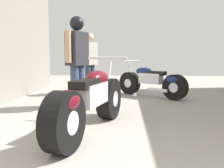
{
  "coord_description": "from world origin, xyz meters",
  "views": [
    {
      "loc": [
        -0.34,
        -0.45,
        1.03
      ],
      "look_at": [
        -0.6,
        3.96,
        0.52
      ],
      "focal_mm": 38.8,
      "sensor_mm": 36.0,
      "label": 1
    }
  ],
  "objects_px": {
    "motorcycle_black_naked": "(152,82)",
    "mechanic_with_helmet": "(77,54)",
    "mechanic_in_blue": "(90,60)",
    "motorcycle_maroon_cruiser": "(90,102)"
  },
  "relations": [
    {
      "from": "motorcycle_black_naked",
      "to": "mechanic_with_helmet",
      "type": "relative_size",
      "value": 0.91
    },
    {
      "from": "motorcycle_black_naked",
      "to": "mechanic_in_blue",
      "type": "bearing_deg",
      "value": 165.79
    },
    {
      "from": "motorcycle_maroon_cruiser",
      "to": "mechanic_with_helmet",
      "type": "bearing_deg",
      "value": 106.88
    },
    {
      "from": "motorcycle_maroon_cruiser",
      "to": "mechanic_in_blue",
      "type": "relative_size",
      "value": 1.32
    },
    {
      "from": "motorcycle_maroon_cruiser",
      "to": "mechanic_in_blue",
      "type": "xyz_separation_m",
      "value": [
        -0.51,
        3.41,
        0.51
      ]
    },
    {
      "from": "motorcycle_maroon_cruiser",
      "to": "motorcycle_black_naked",
      "type": "xyz_separation_m",
      "value": [
        1.14,
        2.99,
        -0.03
      ]
    },
    {
      "from": "motorcycle_black_naked",
      "to": "mechanic_in_blue",
      "type": "relative_size",
      "value": 0.99
    },
    {
      "from": "motorcycle_maroon_cruiser",
      "to": "mechanic_with_helmet",
      "type": "xyz_separation_m",
      "value": [
        -0.48,
        1.59,
        0.65
      ]
    },
    {
      "from": "motorcycle_black_naked",
      "to": "mechanic_with_helmet",
      "type": "bearing_deg",
      "value": -139.17
    },
    {
      "from": "motorcycle_maroon_cruiser",
      "to": "mechanic_with_helmet",
      "type": "relative_size",
      "value": 1.21
    }
  ]
}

